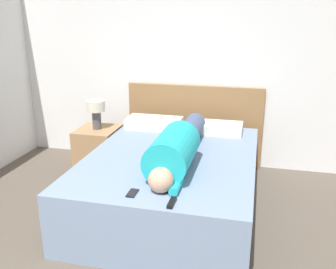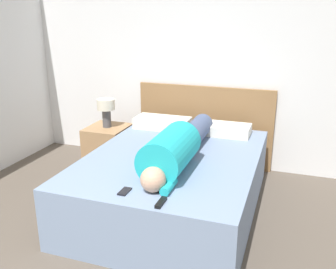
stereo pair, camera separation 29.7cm
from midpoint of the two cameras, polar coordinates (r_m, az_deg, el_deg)
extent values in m
cube|color=white|center=(4.57, 6.19, 11.45)|extent=(5.43, 0.06, 2.60)
cube|color=#7589A8|center=(3.62, 3.18, -7.20)|extent=(1.54, 2.08, 0.55)
cube|color=olive|center=(4.63, 7.34, 1.29)|extent=(1.66, 0.04, 0.99)
cube|color=#A37A51|center=(4.58, -7.27, -1.98)|extent=(0.46, 0.49, 0.52)
cylinder|color=#4C4C51|center=(4.46, -7.45, 2.45)|extent=(0.10, 0.10, 0.22)
cylinder|color=beige|center=(4.42, -7.54, 4.56)|extent=(0.21, 0.21, 0.12)
sphere|color=tan|center=(2.78, 0.79, -6.93)|extent=(0.19, 0.19, 0.19)
cylinder|color=#1EADB7|center=(3.09, 3.09, -2.68)|extent=(0.35, 0.67, 0.35)
cylinder|color=#47567A|center=(3.78, 6.17, 0.07)|extent=(0.22, 0.79, 0.22)
cylinder|color=#1EADB7|center=(2.82, 3.16, -7.95)|extent=(0.07, 0.22, 0.07)
cube|color=silver|center=(4.31, 1.14, 1.77)|extent=(0.62, 0.31, 0.12)
cube|color=silver|center=(4.16, 10.38, 0.76)|extent=(0.59, 0.31, 0.11)
cube|color=black|center=(2.64, 2.18, -10.39)|extent=(0.04, 0.15, 0.02)
cube|color=black|center=(2.81, -3.59, -8.71)|extent=(0.06, 0.13, 0.01)
camera|label=1|loc=(0.15, -87.41, 0.84)|focal=40.00mm
camera|label=2|loc=(0.15, 92.59, -0.84)|focal=40.00mm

